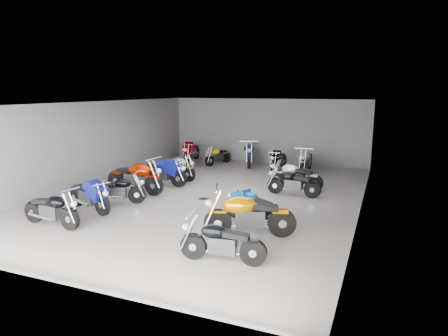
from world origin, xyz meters
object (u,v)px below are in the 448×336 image
at_px(motorcycle_left_d, 135,177).
at_px(motorcycle_right_a, 222,242).
at_px(motorcycle_back_e, 306,161).
at_px(motorcycle_right_b, 249,215).
at_px(motorcycle_right_f, 295,176).
at_px(motorcycle_left_a, 52,209).
at_px(motorcycle_left_f, 177,167).
at_px(motorcycle_back_b, 218,156).
at_px(drain_grate, 204,199).
at_px(motorcycle_right_c, 252,206).
at_px(motorcycle_left_b, 89,195).
at_px(motorcycle_back_a, 191,151).
at_px(motorcycle_left_c, 117,190).
at_px(motorcycle_right_e, 293,183).
at_px(motorcycle_back_d, 279,159).
at_px(motorcycle_left_e, 162,172).
at_px(motorcycle_back_c, 249,154).

height_order(motorcycle_left_d, motorcycle_right_a, motorcycle_left_d).
bearing_deg(motorcycle_back_e, motorcycle_left_d, 50.87).
distance_m(motorcycle_right_b, motorcycle_right_f, 5.29).
relative_size(motorcycle_right_a, motorcycle_right_b, 0.86).
relative_size(motorcycle_right_f, motorcycle_back_e, 0.98).
distance_m(motorcycle_left_a, motorcycle_right_f, 8.38).
relative_size(motorcycle_left_d, motorcycle_right_b, 1.08).
relative_size(motorcycle_left_f, motorcycle_back_b, 1.11).
height_order(drain_grate, motorcycle_left_d, motorcycle_left_d).
bearing_deg(motorcycle_left_d, motorcycle_right_c, 77.03).
bearing_deg(motorcycle_right_a, motorcycle_left_b, 62.73).
bearing_deg(motorcycle_back_a, motorcycle_left_a, 86.60).
height_order(motorcycle_left_f, motorcycle_right_f, motorcycle_right_f).
relative_size(motorcycle_left_c, motorcycle_right_a, 0.94).
xyz_separation_m(motorcycle_right_e, motorcycle_back_e, (-0.36, 4.32, 0.05)).
height_order(motorcycle_left_b, motorcycle_back_b, motorcycle_left_b).
height_order(motorcycle_back_a, motorcycle_back_d, motorcycle_back_a).
distance_m(motorcycle_right_c, motorcycle_back_b, 8.79).
bearing_deg(motorcycle_back_d, motorcycle_left_f, 50.49).
bearing_deg(motorcycle_left_e, motorcycle_back_c, 161.65).
bearing_deg(motorcycle_right_e, motorcycle_back_a, 57.75).
xyz_separation_m(motorcycle_right_e, motorcycle_back_d, (-1.64, 4.33, 0.01)).
relative_size(motorcycle_left_c, motorcycle_right_c, 0.98).
bearing_deg(motorcycle_left_b, motorcycle_back_a, -155.98).
distance_m(motorcycle_left_a, motorcycle_left_b, 1.50).
distance_m(motorcycle_left_c, motorcycle_right_a, 5.65).
relative_size(motorcycle_left_f, motorcycle_back_c, 0.88).
xyz_separation_m(drain_grate, motorcycle_back_d, (1.05, 5.92, 0.46)).
distance_m(motorcycle_back_a, motorcycle_back_e, 5.93).
height_order(motorcycle_right_a, motorcycle_back_c, motorcycle_back_c).
height_order(motorcycle_left_b, motorcycle_left_f, motorcycle_left_b).
xyz_separation_m(drain_grate, motorcycle_back_c, (-0.56, 6.36, 0.56)).
relative_size(motorcycle_right_a, motorcycle_back_e, 0.90).
bearing_deg(motorcycle_back_c, drain_grate, 75.72).
bearing_deg(motorcycle_left_c, motorcycle_left_f, 156.93).
xyz_separation_m(motorcycle_left_b, motorcycle_right_e, (5.36, 4.13, -0.04)).
xyz_separation_m(motorcycle_left_d, motorcycle_back_e, (4.94, 6.08, -0.06)).
bearing_deg(motorcycle_back_b, motorcycle_left_c, 104.13).
xyz_separation_m(motorcycle_back_a, motorcycle_back_b, (1.55, -0.19, -0.09)).
xyz_separation_m(motorcycle_right_a, motorcycle_right_f, (0.06, 6.96, 0.04)).
bearing_deg(motorcycle_right_e, motorcycle_back_b, 50.94).
xyz_separation_m(motorcycle_left_b, motorcycle_back_d, (3.73, 8.46, -0.04)).
bearing_deg(motorcycle_back_c, motorcycle_back_b, -5.59).
relative_size(motorcycle_left_e, motorcycle_right_b, 0.98).
height_order(drain_grate, motorcycle_back_e, motorcycle_back_e).
relative_size(motorcycle_right_c, motorcycle_right_f, 0.88).
distance_m(motorcycle_right_b, motorcycle_back_d, 8.80).
bearing_deg(motorcycle_right_b, drain_grate, 20.72).
bearing_deg(motorcycle_back_d, drain_grate, 83.89).
xyz_separation_m(motorcycle_left_e, motorcycle_back_b, (0.29, 4.81, -0.08)).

